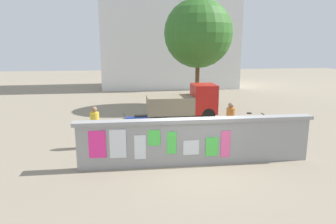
# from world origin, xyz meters

# --- Properties ---
(ground) EXTENTS (60.00, 60.00, 0.00)m
(ground) POSITION_xyz_m (0.00, 8.00, 0.00)
(ground) COLOR gray
(poster_wall) EXTENTS (7.90, 0.42, 1.57)m
(poster_wall) POSITION_xyz_m (-0.01, -0.00, 0.81)
(poster_wall) COLOR #949494
(poster_wall) RESTS_ON ground
(auto_rickshaw_truck) EXTENTS (3.61, 1.51, 1.85)m
(auto_rickshaw_truck) POSITION_xyz_m (0.78, 6.29, 0.90)
(auto_rickshaw_truck) COLOR black
(auto_rickshaw_truck) RESTS_ON ground
(motorcycle) EXTENTS (1.90, 0.56, 0.87)m
(motorcycle) POSITION_xyz_m (-1.81, 4.00, 0.46)
(motorcycle) COLOR black
(motorcycle) RESTS_ON ground
(bicycle_near) EXTENTS (1.71, 0.44, 0.95)m
(bicycle_near) POSITION_xyz_m (3.25, 3.25, 0.36)
(bicycle_near) COLOR black
(bicycle_near) RESTS_ON ground
(bicycle_far) EXTENTS (1.65, 0.61, 0.95)m
(bicycle_far) POSITION_xyz_m (-1.70, 1.36, 0.36)
(bicycle_far) COLOR black
(bicycle_far) RESTS_ON ground
(person_walking) EXTENTS (0.47, 0.47, 1.62)m
(person_walking) POSITION_xyz_m (1.91, 2.27, 0.99)
(person_walking) COLOR yellow
(person_walking) RESTS_ON ground
(person_bystander) EXTENTS (0.47, 0.47, 1.62)m
(person_bystander) POSITION_xyz_m (-3.48, 2.16, 0.99)
(person_bystander) COLOR #D83F72
(person_bystander) RESTS_ON ground
(tree_roadside) EXTENTS (4.16, 4.16, 6.62)m
(tree_roadside) POSITION_xyz_m (2.12, 9.45, 4.53)
(tree_roadside) COLOR brown
(tree_roadside) RESTS_ON ground
(building_background) EXTENTS (12.22, 5.90, 9.49)m
(building_background) POSITION_xyz_m (1.63, 19.54, 4.77)
(building_background) COLOR silver
(building_background) RESTS_ON ground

